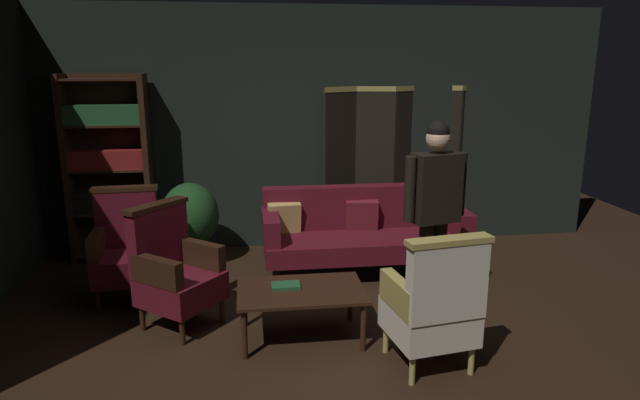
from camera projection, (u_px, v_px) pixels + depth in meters
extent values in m
plane|color=black|center=(333.00, 337.00, 4.47)|extent=(10.00, 10.00, 0.00)
cube|color=black|center=(302.00, 129.00, 6.49)|extent=(7.20, 0.10, 2.80)
cube|color=black|center=(340.00, 169.00, 6.47)|extent=(0.42, 0.25, 1.90)
cube|color=tan|center=(341.00, 89.00, 6.25)|extent=(0.42, 0.26, 0.06)
cube|color=black|center=(374.00, 167.00, 6.59)|extent=(0.46, 0.13, 1.90)
cube|color=tan|center=(376.00, 89.00, 6.37)|extent=(0.46, 0.13, 0.06)
cube|color=black|center=(407.00, 165.00, 6.71)|extent=(0.41, 0.26, 1.90)
cube|color=tan|center=(410.00, 88.00, 6.49)|extent=(0.42, 0.26, 0.06)
cube|color=black|center=(439.00, 164.00, 6.81)|extent=(0.45, 0.15, 1.90)
cube|color=tan|center=(443.00, 88.00, 6.59)|extent=(0.45, 0.16, 0.06)
cube|color=black|center=(468.00, 162.00, 6.93)|extent=(0.39, 0.29, 1.90)
cube|color=tan|center=(473.00, 87.00, 6.71)|extent=(0.40, 0.30, 0.06)
cube|color=black|center=(69.00, 170.00, 6.00)|extent=(0.06, 0.32, 2.05)
cube|color=black|center=(149.00, 169.00, 6.10)|extent=(0.06, 0.32, 2.05)
cube|color=black|center=(112.00, 167.00, 6.19)|extent=(0.90, 0.02, 2.05)
cube|color=black|center=(117.00, 253.00, 6.28)|extent=(0.86, 0.30, 0.02)
cube|color=black|center=(113.00, 212.00, 6.17)|extent=(0.86, 0.30, 0.02)
cube|color=black|center=(112.00, 201.00, 6.11)|extent=(0.78, 0.22, 0.24)
cube|color=black|center=(109.00, 170.00, 6.05)|extent=(0.86, 0.30, 0.02)
cube|color=maroon|center=(108.00, 159.00, 6.00)|extent=(0.78, 0.22, 0.21)
cube|color=black|center=(105.00, 125.00, 5.93)|extent=(0.86, 0.30, 0.02)
cube|color=#1E4C28|center=(104.00, 115.00, 5.89)|extent=(0.78, 0.22, 0.21)
cube|color=black|center=(101.00, 79.00, 5.82)|extent=(0.86, 0.30, 0.02)
cylinder|color=black|center=(276.00, 278.00, 5.41)|extent=(0.07, 0.07, 0.22)
cylinder|color=black|center=(462.00, 269.00, 5.65)|extent=(0.07, 0.07, 0.22)
cylinder|color=black|center=(273.00, 258.00, 5.98)|extent=(0.07, 0.07, 0.22)
cylinder|color=black|center=(442.00, 250.00, 6.22)|extent=(0.07, 0.07, 0.22)
cube|color=#4C0F19|center=(365.00, 244.00, 5.76)|extent=(2.10, 0.76, 0.20)
cube|color=#4C0F19|center=(360.00, 206.00, 5.98)|extent=(2.10, 0.18, 0.46)
cube|color=#4C0F19|center=(271.00, 227.00, 5.58)|extent=(0.16, 0.68, 0.26)
cube|color=#4C0F19|center=(457.00, 220.00, 5.83)|extent=(0.16, 0.68, 0.26)
cube|color=tan|center=(284.00, 219.00, 5.79)|extent=(0.35, 0.19, 0.35)
cube|color=maroon|center=(362.00, 216.00, 5.90)|extent=(0.35, 0.18, 0.35)
cube|color=#4C5123|center=(437.00, 213.00, 6.00)|extent=(0.36, 0.20, 0.35)
cylinder|color=black|center=(244.00, 335.00, 4.10)|extent=(0.04, 0.04, 0.39)
cylinder|color=black|center=(363.00, 327.00, 4.22)|extent=(0.04, 0.04, 0.39)
cylinder|color=black|center=(245.00, 304.00, 4.62)|extent=(0.04, 0.04, 0.39)
cylinder|color=black|center=(350.00, 298.00, 4.74)|extent=(0.04, 0.04, 0.39)
cube|color=black|center=(301.00, 291.00, 4.37)|extent=(1.00, 0.64, 0.03)
cylinder|color=tan|center=(440.00, 331.00, 4.35)|extent=(0.04, 0.04, 0.22)
cylinder|color=tan|center=(386.00, 339.00, 4.22)|extent=(0.04, 0.04, 0.22)
cylinder|color=tan|center=(471.00, 360.00, 3.92)|extent=(0.04, 0.04, 0.22)
cylinder|color=tan|center=(412.00, 370.00, 3.79)|extent=(0.04, 0.04, 0.22)
cube|color=beige|center=(428.00, 320.00, 4.01)|extent=(0.64, 0.64, 0.24)
cube|color=beige|center=(447.00, 282.00, 3.71)|extent=(0.57, 0.21, 0.54)
cube|color=tan|center=(450.00, 241.00, 3.64)|extent=(0.61, 0.22, 0.04)
cube|color=tan|center=(460.00, 287.00, 4.03)|extent=(0.17, 0.51, 0.22)
cube|color=tan|center=(399.00, 295.00, 3.89)|extent=(0.17, 0.51, 0.22)
cylinder|color=black|center=(98.00, 301.00, 4.89)|extent=(0.04, 0.04, 0.22)
cylinder|color=black|center=(152.00, 297.00, 4.97)|extent=(0.04, 0.04, 0.22)
cylinder|color=black|center=(107.00, 282.00, 5.32)|extent=(0.04, 0.04, 0.22)
cylinder|color=black|center=(157.00, 278.00, 5.41)|extent=(0.04, 0.04, 0.22)
cube|color=#4C0F19|center=(127.00, 266.00, 5.09)|extent=(0.59, 0.59, 0.24)
cube|color=#4C0F19|center=(127.00, 219.00, 5.22)|extent=(0.57, 0.15, 0.54)
cube|color=black|center=(124.00, 189.00, 5.15)|extent=(0.61, 0.17, 0.04)
cube|color=black|center=(97.00, 244.00, 4.99)|extent=(0.12, 0.50, 0.22)
cube|color=black|center=(152.00, 241.00, 5.08)|extent=(0.12, 0.50, 0.22)
cylinder|color=black|center=(182.00, 332.00, 4.33)|extent=(0.04, 0.04, 0.22)
cylinder|color=black|center=(222.00, 310.00, 4.71)|extent=(0.04, 0.04, 0.22)
cylinder|color=black|center=(142.00, 318.00, 4.57)|extent=(0.04, 0.04, 0.22)
cylinder|color=black|center=(183.00, 298.00, 4.94)|extent=(0.04, 0.04, 0.22)
cube|color=#4C0F19|center=(181.00, 289.00, 4.58)|extent=(0.79, 0.79, 0.24)
cube|color=#4C0F19|center=(159.00, 239.00, 4.61)|extent=(0.45, 0.51, 0.54)
cube|color=black|center=(156.00, 206.00, 4.54)|extent=(0.48, 0.55, 0.04)
cube|color=black|center=(157.00, 272.00, 4.33)|extent=(0.44, 0.39, 0.22)
cube|color=black|center=(200.00, 254.00, 4.72)|extent=(0.44, 0.39, 0.22)
cylinder|color=black|center=(438.00, 268.00, 4.79)|extent=(0.12, 0.12, 0.86)
cylinder|color=black|center=(424.00, 270.00, 4.74)|extent=(0.12, 0.12, 0.86)
cube|color=maroon|center=(434.00, 217.00, 4.65)|extent=(0.35, 0.24, 0.09)
cube|color=black|center=(436.00, 188.00, 4.59)|extent=(0.44, 0.31, 0.58)
cube|color=white|center=(428.00, 182.00, 4.68)|extent=(0.14, 0.05, 0.41)
cube|color=maroon|center=(429.00, 155.00, 4.63)|extent=(0.09, 0.04, 0.04)
cylinder|color=black|center=(460.00, 184.00, 4.68)|extent=(0.09, 0.09, 0.54)
cylinder|color=black|center=(410.00, 189.00, 4.49)|extent=(0.09, 0.09, 0.54)
sphere|color=tan|center=(438.00, 139.00, 4.49)|extent=(0.20, 0.20, 0.20)
sphere|color=black|center=(438.00, 133.00, 4.48)|extent=(0.18, 0.18, 0.18)
cylinder|color=brown|center=(192.00, 252.00, 6.08)|extent=(0.28, 0.28, 0.28)
ellipsoid|color=#193D19|center=(190.00, 215.00, 5.98)|extent=(0.62, 0.62, 0.71)
cube|color=#1E4C28|center=(286.00, 286.00, 4.41)|extent=(0.23, 0.15, 0.02)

